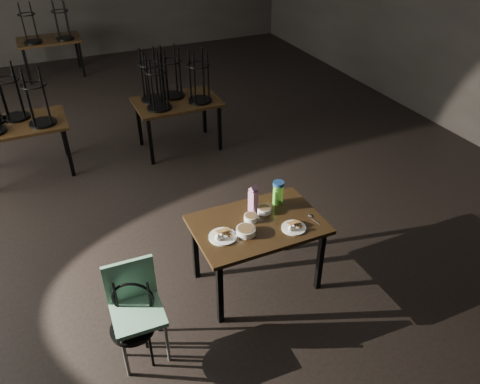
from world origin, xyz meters
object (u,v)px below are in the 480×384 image
juice_carton (253,199)px  bentwood_chair (133,319)px  water_bottle (278,192)px  school_chair (135,303)px  main_table (258,229)px

juice_carton → bentwood_chair: size_ratio=0.37×
water_bottle → bentwood_chair: (-1.62, -0.58, -0.43)m
water_bottle → school_chair: bearing=-162.2°
main_table → school_chair: 1.29m
bentwood_chair → main_table: bearing=38.8°
main_table → juice_carton: 0.29m
school_chair → bentwood_chair: bearing=-118.1°
water_bottle → school_chair: water_bottle is taller
juice_carton → water_bottle: juice_carton is taller
juice_carton → school_chair: bearing=-159.4°
main_table → water_bottle: 0.43m
juice_carton → bentwood_chair: (-1.34, -0.57, -0.43)m
water_bottle → school_chair: size_ratio=0.28×
juice_carton → main_table: bearing=-102.7°
main_table → bentwood_chair: bentwood_chair is taller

